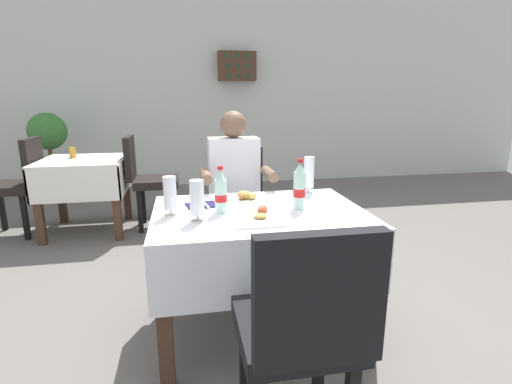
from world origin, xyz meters
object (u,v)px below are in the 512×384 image
at_px(seated_diner_far, 235,188).
at_px(background_chair_left, 18,181).
at_px(cola_bottle_secondary, 221,193).
at_px(background_chair_right, 147,176).
at_px(chair_far_diner_seat, 239,205).
at_px(chair_near_camera_side, 303,327).
at_px(main_dining_table, 259,240).
at_px(background_dining_table, 85,178).
at_px(cola_bottle_primary, 299,187).
at_px(background_table_tumbler, 72,152).
at_px(beer_glass_left, 309,174).
at_px(wall_bottle_rack, 237,66).
at_px(plate_near_camera, 260,217).
at_px(potted_plant_corner, 50,149).
at_px(beer_glass_right, 170,195).
at_px(napkin_cutlery_set, 202,205).
at_px(beer_glass_middle, 197,201).
at_px(plate_far_diner, 247,198).

height_order(seated_diner_far, background_chair_left, seated_diner_far).
xyz_separation_m(cola_bottle_secondary, background_chair_right, (-0.58, 2.05, -0.30)).
bearing_deg(background_chair_left, chair_far_diner_seat, -31.82).
relative_size(chair_near_camera_side, background_chair_right, 1.00).
distance_m(chair_near_camera_side, background_chair_right, 2.97).
distance_m(main_dining_table, background_dining_table, 2.49).
bearing_deg(cola_bottle_primary, background_table_tumbler, 128.62).
xyz_separation_m(beer_glass_left, wall_bottle_rack, (0.04, 3.62, 0.92)).
distance_m(chair_far_diner_seat, cola_bottle_secondary, 0.88).
xyz_separation_m(seated_diner_far, cola_bottle_secondary, (-0.17, -0.69, 0.15)).
xyz_separation_m(plate_near_camera, background_chair_right, (-0.75, 2.22, -0.21)).
relative_size(chair_far_diner_seat, beer_glass_left, 4.12).
xyz_separation_m(main_dining_table, background_dining_table, (-1.40, 2.06, -0.02)).
bearing_deg(wall_bottle_rack, potted_plant_corner, -169.49).
relative_size(seated_diner_far, beer_glass_right, 6.02).
relative_size(chair_near_camera_side, napkin_cutlery_set, 4.95).
distance_m(cola_bottle_secondary, background_dining_table, 2.39).
distance_m(beer_glass_middle, background_dining_table, 2.44).
bearing_deg(main_dining_table, potted_plant_corner, 121.72).
distance_m(cola_bottle_primary, wall_bottle_rack, 4.07).
height_order(beer_glass_right, cola_bottle_secondary, cola_bottle_secondary).
height_order(beer_glass_left, wall_bottle_rack, wall_bottle_rack).
xyz_separation_m(napkin_cutlery_set, background_table_tumbler, (-1.21, 2.01, 0.05)).
xyz_separation_m(main_dining_table, beer_glass_middle, (-0.34, -0.12, 0.28)).
bearing_deg(chair_far_diner_seat, background_chair_left, 148.18).
relative_size(napkin_cutlery_set, potted_plant_corner, 0.17).
height_order(beer_glass_middle, potted_plant_corner, potted_plant_corner).
bearing_deg(background_chair_right, main_dining_table, -69.08).
height_order(background_chair_left, potted_plant_corner, potted_plant_corner).
height_order(seated_diner_far, background_dining_table, seated_diner_far).
distance_m(beer_glass_left, cola_bottle_primary, 0.38).
distance_m(seated_diner_far, plate_far_diner, 0.49).
distance_m(main_dining_table, napkin_cutlery_set, 0.39).
relative_size(seated_diner_far, wall_bottle_rack, 2.25).
height_order(plate_far_diner, background_dining_table, plate_far_diner).
distance_m(chair_far_diner_seat, beer_glass_middle, 1.04).
height_order(chair_far_diner_seat, background_dining_table, chair_far_diner_seat).
relative_size(background_chair_right, wall_bottle_rack, 1.73).
bearing_deg(plate_far_diner, cola_bottle_primary, -40.55).
bearing_deg(main_dining_table, plate_near_camera, -100.79).
distance_m(background_chair_left, wall_bottle_rack, 3.33).
height_order(beer_glass_left, background_chair_right, beer_glass_left).
bearing_deg(background_chair_right, potted_plant_corner, 133.85).
bearing_deg(chair_near_camera_side, beer_glass_middle, 116.32).
xyz_separation_m(main_dining_table, beer_glass_right, (-0.47, -0.00, 0.29)).
bearing_deg(main_dining_table, chair_near_camera_side, -90.00).
bearing_deg(wall_bottle_rack, cola_bottle_secondary, -99.20).
distance_m(beer_glass_right, background_dining_table, 2.28).
bearing_deg(cola_bottle_secondary, napkin_cutlery_set, 123.35).
height_order(cola_bottle_primary, background_chair_right, cola_bottle_primary).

